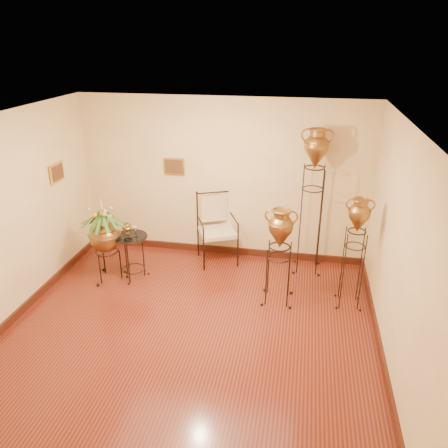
% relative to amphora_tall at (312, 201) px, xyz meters
% --- Properties ---
extents(ground, '(5.00, 5.00, 0.00)m').
position_rel_amphora_tall_xyz_m(ground, '(-1.52, -2.15, -1.24)').
color(ground, maroon).
rests_on(ground, ground).
extents(room_shell, '(5.02, 5.02, 2.81)m').
position_rel_amphora_tall_xyz_m(room_shell, '(-1.53, -2.14, 0.49)').
color(room_shell, beige).
rests_on(room_shell, ground).
extents(amphora_tall, '(0.56, 0.56, 2.43)m').
position_rel_amphora_tall_xyz_m(amphora_tall, '(0.00, 0.00, 0.00)').
color(amphora_tall, black).
rests_on(amphora_tall, ground).
extents(amphora_mid, '(0.45, 0.45, 1.69)m').
position_rel_amphora_tall_xyz_m(amphora_mid, '(0.63, -0.95, -0.39)').
color(amphora_mid, black).
rests_on(amphora_mid, ground).
extents(amphora_short, '(0.54, 0.54, 1.50)m').
position_rel_amphora_tall_xyz_m(amphora_short, '(-0.42, -1.04, -0.50)').
color(amphora_short, black).
rests_on(amphora_short, ground).
extents(planter_urn, '(0.84, 0.84, 1.44)m').
position_rel_amphora_tall_xyz_m(planter_urn, '(-3.19, -0.91, -0.44)').
color(planter_urn, black).
rests_on(planter_urn, ground).
extents(armchair, '(0.88, 0.86, 1.22)m').
position_rel_amphora_tall_xyz_m(armchair, '(-1.55, 0.00, -0.63)').
color(armchair, black).
rests_on(armchair, ground).
extents(side_table, '(0.53, 0.53, 0.96)m').
position_rel_amphora_tall_xyz_m(side_table, '(-2.80, -0.81, -0.85)').
color(side_table, black).
rests_on(side_table, ground).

